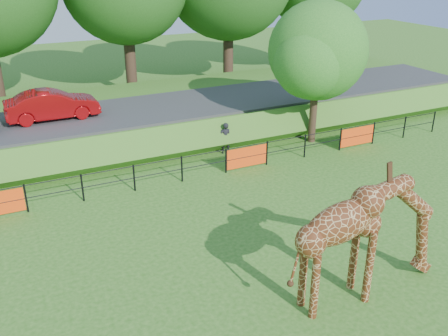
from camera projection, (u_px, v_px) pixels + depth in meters
The scene contains 8 objects.
ground at pixel (287, 291), 13.91m from camera, with size 90.00×90.00×0.00m, color #2A6218.
giraffe at pixel (369, 239), 13.17m from camera, with size 4.80×0.88×3.43m, color #542711, non-canonical shape.
perimeter_fence at pixel (182, 169), 20.29m from camera, with size 28.07×0.10×1.10m, color black, non-canonical shape.
embankment at pixel (130, 116), 26.43m from camera, with size 40.00×9.00×1.30m, color #2A6218.
road at pixel (138, 111), 24.91m from camera, with size 40.00×5.00×0.12m, color #313134.
car_red at pixel (52, 105), 23.22m from camera, with size 1.47×4.22×1.39m, color #A30B0E.
visitor at pixel (225, 138), 23.08m from camera, with size 0.54×0.36×1.48m, color black.
tree_east at pixel (319, 54), 23.17m from camera, with size 5.40×4.71×6.76m.
Camera 1 is at (-6.54, -9.46, 8.72)m, focal length 40.00 mm.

